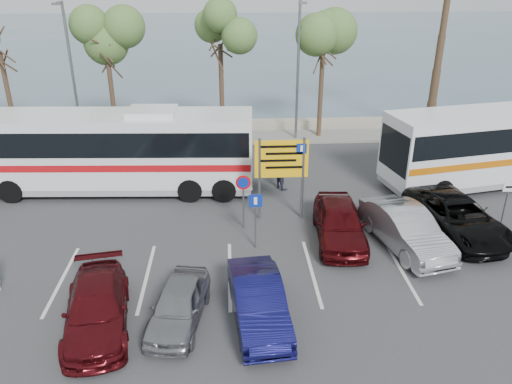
{
  "coord_description": "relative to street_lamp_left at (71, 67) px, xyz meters",
  "views": [
    {
      "loc": [
        -1.11,
        -15.74,
        9.89
      ],
      "look_at": [
        -0.06,
        3.0,
        1.34
      ],
      "focal_mm": 35.0,
      "sensor_mm": 36.0,
      "label": 1
    }
  ],
  "objects": [
    {
      "name": "coach_bus_left",
      "position": [
        3.5,
        -7.02,
        -2.73
      ],
      "size": [
        13.02,
        3.37,
        4.02
      ],
      "color": "silver",
      "rests_on": "ground"
    },
    {
      "name": "kerb_strip",
      "position": [
        10.0,
        0.48,
        -4.52
      ],
      "size": [
        44.0,
        2.4,
        0.15
      ],
      "primitive_type": "cube",
      "color": "gray",
      "rests_on": "ground"
    },
    {
      "name": "sign_taxi",
      "position": [
        19.8,
        -12.03,
        -3.18
      ],
      "size": [
        0.5,
        0.07,
        2.2
      ],
      "color": "slate",
      "rests_on": "ground"
    },
    {
      "name": "sea",
      "position": [
        10.0,
        46.48,
        -4.59
      ],
      "size": [
        140.0,
        140.0,
        0.0
      ],
      "primitive_type": "plane",
      "color": "#435F6C",
      "rests_on": "ground"
    },
    {
      "name": "sign_no_stop",
      "position": [
        9.4,
        -11.13,
        -3.02
      ],
      "size": [
        0.6,
        0.08,
        2.35
      ],
      "color": "slate",
      "rests_on": "ground"
    },
    {
      "name": "tree_mid",
      "position": [
        8.5,
        0.48,
        2.06
      ],
      "size": [
        3.2,
        3.2,
        8.0
      ],
      "color": "#382619",
      "rests_on": "kerb_strip"
    },
    {
      "name": "tree_left",
      "position": [
        2.0,
        0.48,
        1.41
      ],
      "size": [
        3.2,
        3.2,
        7.2
      ],
      "color": "#382619",
      "rests_on": "kerb_strip"
    },
    {
      "name": "car_silver_a",
      "position": [
        7.25,
        -16.95,
        -3.99
      ],
      "size": [
        2.03,
        3.8,
        1.23
      ],
      "primitive_type": "imported",
      "rotation": [
        0.0,
        0.0,
        -0.17
      ],
      "color": "gray",
      "rests_on": "ground"
    },
    {
      "name": "suv_black",
      "position": [
        17.9,
        -12.02,
        -3.86
      ],
      "size": [
        3.17,
        5.6,
        1.47
      ],
      "primitive_type": "imported",
      "rotation": [
        0.0,
        0.0,
        0.14
      ],
      "color": "black",
      "rests_on": "ground"
    },
    {
      "name": "seawall",
      "position": [
        10.0,
        2.48,
        -4.3
      ],
      "size": [
        48.0,
        0.8,
        0.6
      ],
      "primitive_type": "cube",
      "color": "gray",
      "rests_on": "ground"
    },
    {
      "name": "car_silver_b",
      "position": [
        15.5,
        -12.98,
        -3.82
      ],
      "size": [
        2.68,
        4.96,
        1.55
      ],
      "primitive_type": "imported",
      "rotation": [
        0.0,
        0.0,
        0.23
      ],
      "color": "#9C9CA1",
      "rests_on": "ground"
    },
    {
      "name": "tree_right",
      "position": [
        14.5,
        0.48,
        1.57
      ],
      "size": [
        3.2,
        3.2,
        7.4
      ],
      "color": "#382619",
      "rests_on": "kerb_strip"
    },
    {
      "name": "car_red",
      "position": [
        13.1,
        -12.32,
        -3.83
      ],
      "size": [
        2.16,
        4.67,
        1.55
      ],
      "primitive_type": "imported",
      "rotation": [
        0.0,
        0.0,
        -0.08
      ],
      "color": "#460A0D",
      "rests_on": "ground"
    },
    {
      "name": "car_blue",
      "position": [
        9.65,
        -17.02,
        -3.91
      ],
      "size": [
        1.88,
        4.33,
        1.39
      ],
      "primitive_type": "imported",
      "rotation": [
        0.0,
        0.0,
        0.1
      ],
      "color": "#0F0F46",
      "rests_on": "ground"
    },
    {
      "name": "car_maroon",
      "position": [
        4.85,
        -17.02,
        -3.95
      ],
      "size": [
        2.52,
        4.7,
        1.29
      ],
      "primitive_type": "imported",
      "rotation": [
        0.0,
        0.0,
        0.17
      ],
      "color": "#4E0D11",
      "rests_on": "ground"
    },
    {
      "name": "sign_parking",
      "position": [
        9.8,
        -12.73,
        -3.13
      ],
      "size": [
        0.5,
        0.07,
        2.25
      ],
      "color": "slate",
      "rests_on": "ground"
    },
    {
      "name": "ground",
      "position": [
        10.0,
        -13.52,
        -4.6
      ],
      "size": [
        120.0,
        120.0,
        0.0
      ],
      "primitive_type": "plane",
      "color": "#37373A",
      "rests_on": "ground"
    },
    {
      "name": "street_lamp_left",
      "position": [
        0.0,
        0.0,
        0.0
      ],
      "size": [
        0.45,
        1.15,
        8.01
      ],
      "color": "slate",
      "rests_on": "kerb_strip"
    },
    {
      "name": "direction_sign",
      "position": [
        11.0,
        -10.32,
        -2.17
      ],
      "size": [
        2.2,
        0.12,
        3.6
      ],
      "color": "slate",
      "rests_on": "ground"
    },
    {
      "name": "street_lamp_right",
      "position": [
        13.0,
        0.0,
        0.0
      ],
      "size": [
        0.45,
        1.15,
        8.01
      ],
      "color": "slate",
      "rests_on": "kerb_strip"
    },
    {
      "name": "lane_markings",
      "position": [
        8.86,
        -14.52,
        -4.6
      ],
      "size": [
        12.02,
        4.2,
        0.01
      ],
      "primitive_type": null,
      "color": "silver",
      "rests_on": "ground"
    },
    {
      "name": "coach_bus_right",
      "position": [
        22.6,
        -7.02,
        -2.75
      ],
      "size": [
        13.07,
        5.19,
        3.98
      ],
      "color": "silver",
      "rests_on": "ground"
    },
    {
      "name": "pedestrian_far",
      "position": [
        11.37,
        -7.16,
        -3.76
      ],
      "size": [
        0.96,
        1.03,
        1.69
      ],
      "primitive_type": "imported",
      "rotation": [
        0.0,
        0.0,
        2.1
      ],
      "color": "#2E3145",
      "rests_on": "ground"
    }
  ]
}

